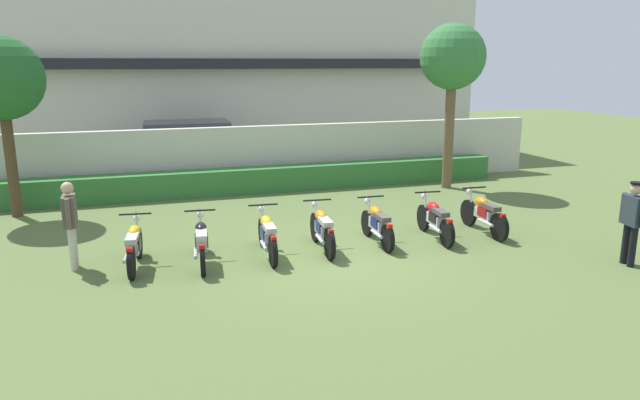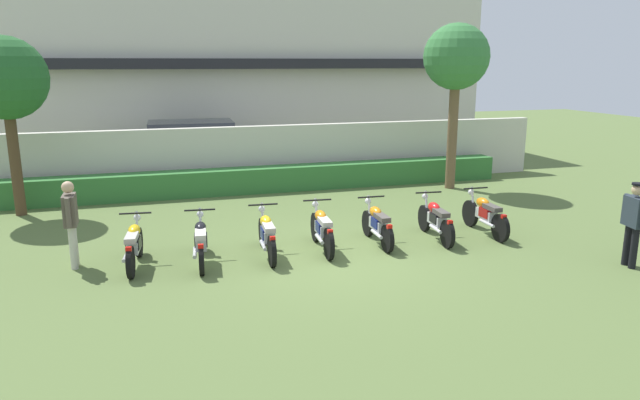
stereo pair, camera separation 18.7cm
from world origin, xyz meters
name	(u,v)px [view 1 (the left image)]	position (x,y,z in m)	size (l,w,h in m)	color
ground	(333,257)	(0.00, 0.00, 0.00)	(60.00, 60.00, 0.00)	#566B38
building	(220,68)	(0.00, 14.04, 3.53)	(19.75, 6.50, 7.05)	beige
compound_wall	(258,157)	(0.00, 7.04, 0.94)	(18.76, 0.30, 1.88)	beige
hedge_row	(263,179)	(0.00, 6.34, 0.36)	(15.01, 0.70, 0.73)	#337033
parked_car	(193,150)	(-1.75, 9.05, 0.94)	(4.58, 2.24, 1.89)	silver
tree_near_inspector	(1,80)	(-6.50, 5.42, 3.35)	(2.01, 2.01, 4.40)	#4C3823
tree_far_side	(453,60)	(5.50, 5.17, 3.84)	(1.93, 1.93, 4.89)	brown
motorcycle_in_row_0	(134,245)	(-3.72, 0.55, 0.44)	(0.60, 1.79, 0.95)	black
motorcycle_in_row_1	(201,241)	(-2.50, 0.41, 0.44)	(0.60, 1.90, 0.95)	black
motorcycle_in_row_2	(267,235)	(-1.21, 0.46, 0.45)	(0.60, 1.89, 0.96)	black
motorcycle_in_row_3	(322,229)	(-0.06, 0.50, 0.45)	(0.60, 1.85, 0.97)	black
motorcycle_in_row_4	(377,224)	(1.19, 0.55, 0.44)	(0.60, 1.78, 0.94)	black
motorcycle_in_row_5	(435,219)	(2.53, 0.50, 0.45)	(0.60, 1.90, 0.96)	black
motorcycle_in_row_6	(484,214)	(3.79, 0.55, 0.45)	(0.60, 1.92, 0.97)	black
inspector_person	(70,218)	(-4.81, 0.88, 0.97)	(0.22, 0.67, 1.65)	beige
officer_0	(633,217)	(5.20, -2.15, 0.94)	(0.29, 0.64, 1.61)	black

